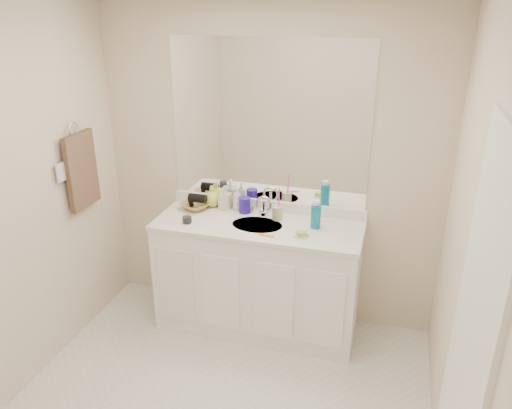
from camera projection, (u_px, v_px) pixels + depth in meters
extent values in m
cube|color=beige|center=(268.00, 170.00, 3.75)|extent=(2.60, 0.02, 2.40)
cube|color=beige|center=(471.00, 283.00, 2.26)|extent=(0.02, 2.60, 2.40)
cube|color=white|center=(258.00, 278.00, 3.81)|extent=(1.50, 0.55, 0.85)
cube|color=white|center=(258.00, 225.00, 3.64)|extent=(1.52, 0.57, 0.03)
cube|color=white|center=(267.00, 205.00, 3.85)|extent=(1.52, 0.03, 0.08)
cylinder|color=beige|center=(257.00, 226.00, 3.62)|extent=(0.37, 0.37, 0.02)
cylinder|color=silver|center=(264.00, 208.00, 3.75)|extent=(0.02, 0.02, 0.11)
cube|color=white|center=(268.00, 123.00, 3.61)|extent=(1.48, 0.01, 1.20)
cylinder|color=#29169D|center=(245.00, 205.00, 3.80)|extent=(0.11, 0.11, 0.12)
cylinder|color=#BFB587|center=(277.00, 213.00, 3.68)|extent=(0.10, 0.10, 0.10)
cylinder|color=#FF43BC|center=(279.00, 201.00, 3.64)|extent=(0.02, 0.04, 0.21)
cylinder|color=#0C7295|center=(316.00, 217.00, 3.54)|extent=(0.09, 0.09, 0.17)
cube|color=silver|center=(301.00, 236.00, 3.43)|extent=(0.10, 0.09, 0.01)
cube|color=#9FC931|center=(302.00, 233.00, 3.42)|extent=(0.08, 0.07, 0.03)
cube|color=orange|center=(266.00, 235.00, 3.44)|extent=(0.12, 0.04, 0.00)
cylinder|color=black|center=(187.00, 220.00, 3.64)|extent=(0.07, 0.07, 0.05)
imported|color=silver|center=(237.00, 199.00, 3.84)|extent=(0.09, 0.09, 0.18)
imported|color=beige|center=(225.00, 197.00, 3.85)|extent=(0.09, 0.09, 0.19)
imported|color=#D8DD56|center=(212.00, 196.00, 3.91)|extent=(0.14, 0.14, 0.17)
imported|color=#A88744|center=(196.00, 205.00, 3.88)|extent=(0.29, 0.29, 0.05)
cylinder|color=black|center=(198.00, 198.00, 3.85)|extent=(0.14, 0.07, 0.07)
torus|color=silver|center=(74.00, 130.00, 3.48)|extent=(0.01, 0.11, 0.11)
cube|color=#3D2B20|center=(82.00, 171.00, 3.59)|extent=(0.04, 0.32, 0.55)
cube|color=silver|center=(61.00, 172.00, 3.40)|extent=(0.01, 0.08, 0.13)
cube|color=white|center=(467.00, 361.00, 2.08)|extent=(0.02, 0.82, 2.00)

